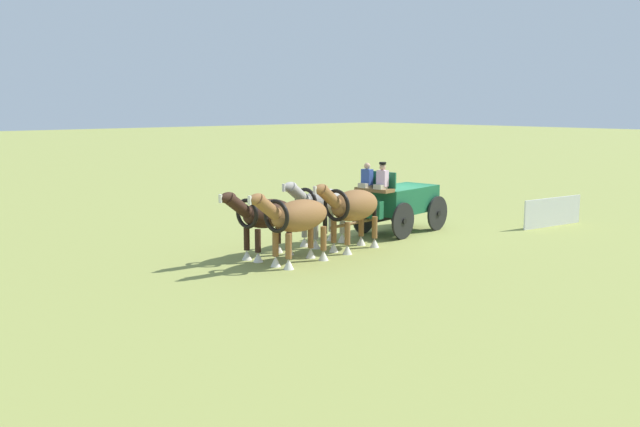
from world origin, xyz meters
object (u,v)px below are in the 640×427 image
at_px(draft_horse_rear_near, 352,207).
at_px(draft_horse_lead_near, 297,218).
at_px(show_wagon, 399,201).
at_px(draft_horse_rear_off, 321,204).
at_px(draft_horse_lead_off, 264,216).

distance_m(draft_horse_rear_near, draft_horse_lead_near, 2.61).
height_order(show_wagon, draft_horse_lead_near, show_wagon).
bearing_deg(draft_horse_rear_off, show_wagon, 178.02).
relative_size(show_wagon, draft_horse_rear_near, 1.90).
bearing_deg(draft_horse_lead_off, draft_horse_rear_off, -171.68).
bearing_deg(draft_horse_lead_off, draft_horse_lead_near, 98.88).
bearing_deg(show_wagon, draft_horse_rear_near, 18.66).
bearing_deg(draft_horse_rear_near, draft_horse_lead_off, -18.05).
relative_size(draft_horse_rear_near, draft_horse_lead_near, 0.96).
xyz_separation_m(show_wagon, draft_horse_lead_near, (6.01, 1.54, 0.20)).
height_order(draft_horse_rear_off, draft_horse_lead_off, draft_horse_rear_off).
height_order(show_wagon, draft_horse_lead_off, show_wagon).
xyz_separation_m(draft_horse_rear_off, draft_horse_lead_near, (2.38, 1.66, 0.01)).
height_order(show_wagon, draft_horse_rear_off, show_wagon).
relative_size(show_wagon, draft_horse_lead_near, 1.82).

